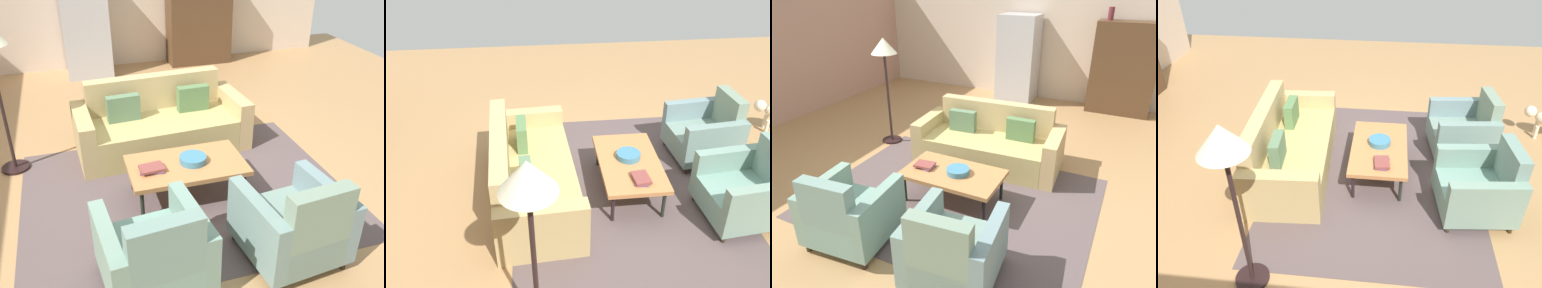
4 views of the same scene
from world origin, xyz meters
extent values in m
plane|color=#AC8051|center=(0.00, 0.00, 0.00)|extent=(10.53, 10.53, 0.00)
cube|color=#594A4A|center=(0.00, -0.26, 0.00)|extent=(3.40, 2.60, 0.01)
cube|color=tan|center=(0.00, 0.79, 0.21)|extent=(1.79, 1.00, 0.42)
cube|color=tan|center=(-0.02, 1.15, 0.43)|extent=(1.75, 0.28, 0.86)
cube|color=tan|center=(0.96, 0.85, 0.31)|extent=(0.23, 0.91, 0.62)
cube|color=tan|center=(-0.96, 0.74, 0.31)|extent=(0.23, 0.91, 0.62)
cube|color=#517546|center=(0.45, 0.92, 0.58)|extent=(0.40, 0.13, 0.32)
cube|color=#567554|center=(-0.45, 0.87, 0.58)|extent=(0.41, 0.15, 0.32)
cylinder|color=black|center=(-0.53, -0.03, 0.18)|extent=(0.04, 0.04, 0.35)
cylinder|color=black|center=(0.53, -0.03, 0.18)|extent=(0.04, 0.04, 0.35)
cylinder|color=black|center=(-0.53, -0.59, 0.18)|extent=(0.04, 0.04, 0.35)
cylinder|color=black|center=(0.53, -0.59, 0.18)|extent=(0.04, 0.04, 0.35)
cube|color=#B47643|center=(0.00, -0.31, 0.38)|extent=(1.20, 0.70, 0.05)
cylinder|color=#312A1D|center=(-0.97, -1.10, 0.05)|extent=(0.05, 0.05, 0.10)
cylinder|color=#3C251F|center=(-0.29, -1.03, 0.05)|extent=(0.05, 0.05, 0.10)
cylinder|color=#321F19|center=(-0.23, -1.71, 0.05)|extent=(0.05, 0.05, 0.10)
cube|color=gray|center=(-0.60, -1.41, 0.25)|extent=(0.64, 0.85, 0.30)
cube|color=gray|center=(-0.94, -1.44, 0.38)|extent=(0.20, 0.81, 0.56)
cube|color=gray|center=(-0.26, -1.37, 0.38)|extent=(0.20, 0.81, 0.56)
cylinder|color=#35261E|center=(0.23, -1.10, 0.05)|extent=(0.05, 0.05, 0.10)
cylinder|color=#2A281F|center=(0.91, -1.03, 0.05)|extent=(0.05, 0.05, 0.10)
cylinder|color=#36291D|center=(0.30, -1.78, 0.05)|extent=(0.05, 0.05, 0.10)
cylinder|color=black|center=(0.97, -1.71, 0.05)|extent=(0.05, 0.05, 0.10)
cube|color=slate|center=(0.60, -1.41, 0.25)|extent=(0.64, 0.85, 0.30)
cube|color=gray|center=(0.64, -1.74, 0.49)|extent=(0.57, 0.19, 0.78)
cube|color=slate|center=(0.26, -1.44, 0.38)|extent=(0.20, 0.81, 0.56)
cube|color=slate|center=(0.94, -1.37, 0.38)|extent=(0.20, 0.81, 0.56)
cylinder|color=teal|center=(0.07, -0.31, 0.44)|extent=(0.28, 0.28, 0.07)
cube|color=#624664|center=(-0.37, -0.35, 0.42)|extent=(0.26, 0.18, 0.03)
cube|color=brown|center=(-0.37, -0.35, 0.44)|extent=(0.25, 0.20, 0.03)
cylinder|color=black|center=(-1.78, 0.80, 0.76)|extent=(0.04, 0.04, 1.45)
cone|color=beige|center=(-1.78, 0.80, 1.60)|extent=(0.40, 0.40, 0.24)
cylinder|color=beige|center=(1.08, -2.61, 0.10)|extent=(0.06, 0.06, 0.20)
cylinder|color=beige|center=(1.22, -2.64, 0.10)|extent=(0.06, 0.06, 0.20)
sphere|color=beige|center=(1.19, -2.49, 0.39)|extent=(0.17, 0.17, 0.17)
camera|label=1|loc=(-1.04, -3.90, 2.69)|focal=39.89mm
camera|label=2|loc=(-3.91, 0.72, 3.18)|focal=39.36mm
camera|label=3|loc=(1.79, -3.59, 2.56)|focal=33.07mm
camera|label=4|loc=(-3.91, -0.37, 3.06)|focal=34.93mm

